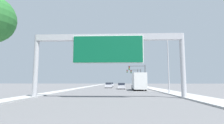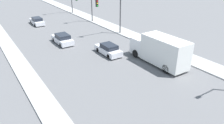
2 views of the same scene
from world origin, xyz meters
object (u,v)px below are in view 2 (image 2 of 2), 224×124
car_mid_center (62,39)px  truck_box_primary (160,50)px  car_far_center (108,49)px  traffic_light_near_intersection (113,9)px  car_far_left (37,21)px  traffic_light_mid_block (87,3)px

car_mid_center → truck_box_primary: (7.00, -13.37, 1.06)m
truck_box_primary → car_far_center: bearing=120.6°
car_mid_center → traffic_light_near_intersection: 9.46m
car_mid_center → car_far_center: bearing=-64.8°
car_far_center → car_far_left: size_ratio=0.94×
car_far_center → truck_box_primary: (3.50, -5.92, 1.08)m
traffic_light_mid_block → car_far_center: bearing=-108.4°
car_mid_center → traffic_light_mid_block: bearing=45.9°
car_mid_center → car_far_left: size_ratio=0.98×
car_far_left → truck_box_primary: bearing=-75.3°
car_far_center → traffic_light_mid_block: traffic_light_mid_block is taller
car_far_center → traffic_light_mid_block: 18.04m
traffic_light_near_intersection → truck_box_primary: bearing=-97.6°
truck_box_primary → traffic_light_near_intersection: traffic_light_near_intersection is taller
car_far_center → traffic_light_near_intersection: bearing=52.7°
car_far_center → car_mid_center: car_mid_center is taller
car_far_left → traffic_light_mid_block: (9.10, -3.94, 3.30)m
car_mid_center → car_far_left: car_mid_center is taller
traffic_light_near_intersection → traffic_light_mid_block: size_ratio=1.08×
traffic_light_near_intersection → traffic_light_mid_block: 10.02m
car_far_left → truck_box_primary: size_ratio=0.58×
car_far_left → traffic_light_mid_block: size_ratio=0.79×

